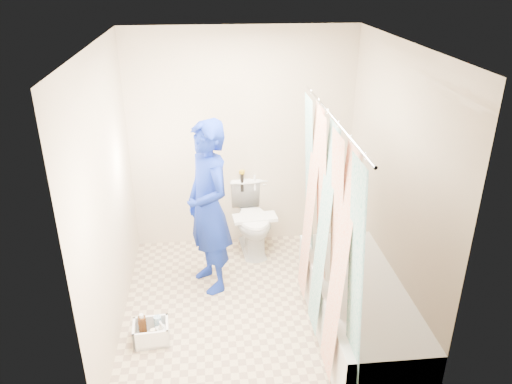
{
  "coord_description": "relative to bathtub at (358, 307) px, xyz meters",
  "views": [
    {
      "loc": [
        -0.37,
        -3.77,
        2.95
      ],
      "look_at": [
        0.06,
        0.37,
        1.03
      ],
      "focal_mm": 35.0,
      "sensor_mm": 36.0,
      "label": 1
    }
  ],
  "objects": [
    {
      "name": "floor",
      "position": [
        -0.85,
        0.43,
        -0.27
      ],
      "size": [
        2.6,
        2.6,
        0.0
      ],
      "primitive_type": "plane",
      "color": "tan",
      "rests_on": "ground"
    },
    {
      "name": "ceiling",
      "position": [
        -0.85,
        0.43,
        2.13
      ],
      "size": [
        2.4,
        2.6,
        0.02
      ],
      "primitive_type": "cube",
      "color": "silver",
      "rests_on": "wall_back"
    },
    {
      "name": "wall_back",
      "position": [
        -0.85,
        1.73,
        0.93
      ],
      "size": [
        2.4,
        0.02,
        2.4
      ],
      "primitive_type": "cube",
      "color": "#B7A58D",
      "rests_on": "ground"
    },
    {
      "name": "wall_right",
      "position": [
        0.35,
        0.43,
        0.93
      ],
      "size": [
        0.02,
        2.6,
        2.4
      ],
      "primitive_type": "cube",
      "color": "#B7A58D",
      "rests_on": "ground"
    },
    {
      "name": "shower_curtain",
      "position": [
        -0.33,
        0.0,
        0.75
      ],
      "size": [
        0.06,
        1.75,
        1.8
      ],
      "primitive_type": "cube",
      "color": "silver",
      "rests_on": "curtain_rod"
    },
    {
      "name": "plumber",
      "position": [
        -1.24,
        0.86,
        0.58
      ],
      "size": [
        0.63,
        0.73,
        1.7
      ],
      "primitive_type": "imported",
      "rotation": [
        0.0,
        0.0,
        -1.14
      ],
      "color": "#0E1A90",
      "rests_on": "ground"
    },
    {
      "name": "wall_left",
      "position": [
        -2.05,
        0.43,
        0.93
      ],
      "size": [
        0.02,
        2.6,
        2.4
      ],
      "primitive_type": "cube",
      "color": "#B7A58D",
      "rests_on": "ground"
    },
    {
      "name": "wall_front",
      "position": [
        -0.85,
        -0.88,
        0.93
      ],
      "size": [
        2.4,
        0.02,
        2.4
      ],
      "primitive_type": "cube",
      "color": "#B7A58D",
      "rests_on": "ground"
    },
    {
      "name": "cleaning_caddy",
      "position": [
        -1.76,
        0.07,
        -0.18
      ],
      "size": [
        0.31,
        0.26,
        0.23
      ],
      "rotation": [
        0.0,
        0.0,
        0.07
      ],
      "color": "white",
      "rests_on": "ground"
    },
    {
      "name": "toilet",
      "position": [
        -0.76,
        1.51,
        0.11
      ],
      "size": [
        0.49,
        0.78,
        0.76
      ],
      "primitive_type": "imported",
      "rotation": [
        0.0,
        0.0,
        0.08
      ],
      "color": "white",
      "rests_on": "ground"
    },
    {
      "name": "curtain_rod",
      "position": [
        -0.33,
        0.0,
        1.68
      ],
      "size": [
        0.02,
        1.9,
        0.02
      ],
      "primitive_type": "cylinder",
      "rotation": [
        1.57,
        0.0,
        0.0
      ],
      "color": "silver",
      "rests_on": "wall_back"
    },
    {
      "name": "tank_internals",
      "position": [
        -0.82,
        1.7,
        0.48
      ],
      "size": [
        0.19,
        0.06,
        0.25
      ],
      "color": "black",
      "rests_on": "toilet"
    },
    {
      "name": "tank_lid",
      "position": [
        -0.75,
        1.38,
        0.18
      ],
      "size": [
        0.48,
        0.24,
        0.04
      ],
      "primitive_type": "cube",
      "rotation": [
        0.0,
        0.0,
        0.08
      ],
      "color": "white",
      "rests_on": "toilet"
    },
    {
      "name": "bathtub",
      "position": [
        0.0,
        0.0,
        0.0
      ],
      "size": [
        0.7,
        1.75,
        0.5
      ],
      "color": "silver",
      "rests_on": "ground"
    }
  ]
}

